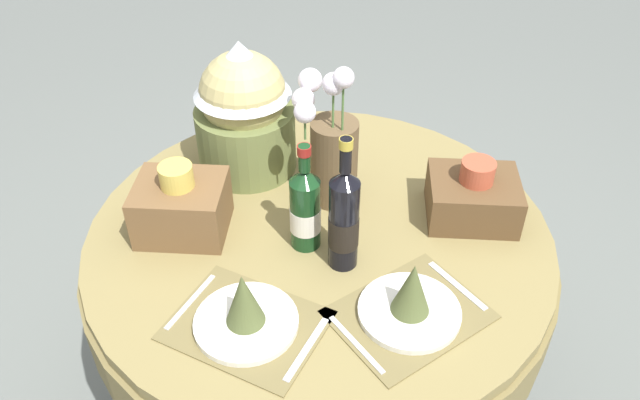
# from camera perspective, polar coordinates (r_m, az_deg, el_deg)

# --- Properties ---
(ground) EXTENTS (8.00, 8.00, 0.00)m
(ground) POSITION_cam_1_polar(r_m,az_deg,el_deg) (2.31, -0.05, -17.05)
(ground) COLOR slate
(dining_table) EXTENTS (1.27, 1.27, 0.76)m
(dining_table) POSITION_cam_1_polar(r_m,az_deg,el_deg) (1.82, -0.07, -5.67)
(dining_table) COLOR olive
(dining_table) RESTS_ON ground
(place_setting_left) EXTENTS (0.41, 0.37, 0.16)m
(place_setting_left) POSITION_cam_1_polar(r_m,az_deg,el_deg) (1.48, -6.63, -9.79)
(place_setting_left) COLOR brown
(place_setting_left) RESTS_ON dining_table
(place_setting_right) EXTENTS (0.43, 0.42, 0.16)m
(place_setting_right) POSITION_cam_1_polar(r_m,az_deg,el_deg) (1.50, 8.01, -8.83)
(place_setting_right) COLOR brown
(place_setting_right) RESTS_ON dining_table
(flower_vase) EXTENTS (0.18, 0.21, 0.42)m
(flower_vase) POSITION_cam_1_polar(r_m,az_deg,el_deg) (1.75, 0.97, 4.57)
(flower_vase) COLOR brown
(flower_vase) RESTS_ON dining_table
(wine_bottle_left) EXTENTS (0.08, 0.08, 0.31)m
(wine_bottle_left) POSITION_cam_1_polar(r_m,az_deg,el_deg) (1.62, -1.31, -0.74)
(wine_bottle_left) COLOR #143819
(wine_bottle_left) RESTS_ON dining_table
(wine_bottle_right) EXTENTS (0.08, 0.08, 0.37)m
(wine_bottle_right) POSITION_cam_1_polar(r_m,az_deg,el_deg) (1.55, 2.11, -1.71)
(wine_bottle_right) COLOR black
(wine_bottle_right) RESTS_ON dining_table
(gift_tub_back_left) EXTENTS (0.29, 0.29, 0.41)m
(gift_tub_back_left) POSITION_cam_1_polar(r_m,az_deg,el_deg) (1.87, -6.76, 8.38)
(gift_tub_back_left) COLOR olive
(gift_tub_back_left) RESTS_ON dining_table
(woven_basket_side_left) EXTENTS (0.23, 0.19, 0.21)m
(woven_basket_side_left) POSITION_cam_1_polar(r_m,az_deg,el_deg) (1.73, -12.14, -0.50)
(woven_basket_side_left) COLOR brown
(woven_basket_side_left) RESTS_ON dining_table
(woven_basket_side_right) EXTENTS (0.24, 0.20, 0.18)m
(woven_basket_side_right) POSITION_cam_1_polar(r_m,az_deg,el_deg) (1.79, 13.36, 0.33)
(woven_basket_side_right) COLOR brown
(woven_basket_side_right) RESTS_ON dining_table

